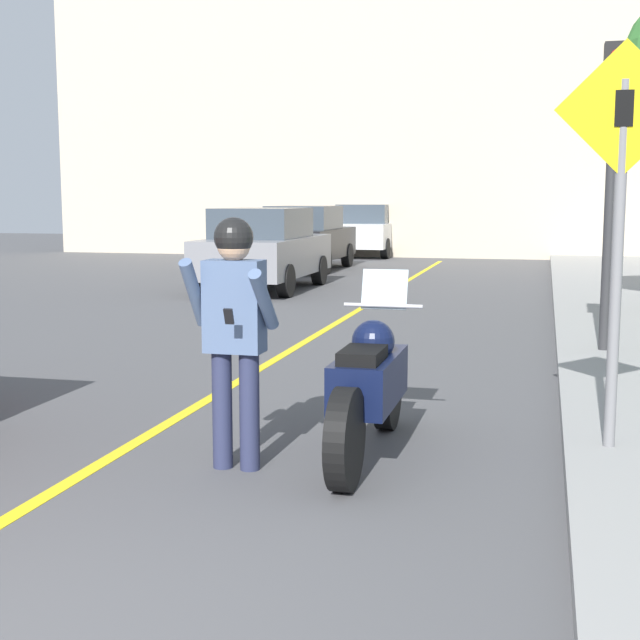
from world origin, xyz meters
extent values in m
cube|color=yellow|center=(-0.60, 6.00, 0.00)|extent=(0.12, 36.00, 0.01)
cube|color=beige|center=(0.00, 26.00, 4.98)|extent=(28.00, 1.20, 9.97)
cylinder|color=black|center=(1.21, 2.65, 0.34)|extent=(0.14, 0.68, 0.68)
cylinder|color=black|center=(1.21, 4.26, 0.34)|extent=(0.14, 0.68, 0.68)
cube|color=#0C1433|center=(1.21, 3.45, 0.57)|extent=(0.40, 1.10, 0.36)
sphere|color=#0C1433|center=(1.21, 3.60, 0.83)|extent=(0.32, 0.32, 0.32)
cube|color=black|center=(1.21, 3.20, 0.79)|extent=(0.28, 0.48, 0.10)
cylinder|color=silver|center=(1.21, 4.01, 1.05)|extent=(0.62, 0.03, 0.03)
cube|color=silver|center=(1.21, 4.08, 1.17)|extent=(0.36, 0.12, 0.31)
cylinder|color=#282D4C|center=(0.28, 2.92, 0.41)|extent=(0.14, 0.14, 0.83)
cylinder|color=#282D4C|center=(0.48, 2.92, 0.41)|extent=(0.14, 0.14, 0.83)
cube|color=slate|center=(0.38, 2.92, 1.14)|extent=(0.40, 0.22, 0.63)
cylinder|color=slate|center=(0.13, 2.82, 1.24)|extent=(0.09, 0.38, 0.49)
cylinder|color=slate|center=(0.63, 2.80, 1.21)|extent=(0.09, 0.44, 0.44)
sphere|color=tan|center=(0.38, 2.92, 1.56)|extent=(0.23, 0.23, 0.23)
sphere|color=black|center=(0.38, 2.92, 1.62)|extent=(0.27, 0.27, 0.27)
cube|color=black|center=(0.44, 2.64, 1.11)|extent=(0.06, 0.05, 0.11)
cylinder|color=slate|center=(2.90, 3.60, 1.41)|extent=(0.08, 0.08, 2.51)
cube|color=yellow|center=(2.90, 3.58, 2.47)|extent=(0.91, 0.02, 0.91)
cube|color=black|center=(2.90, 3.56, 2.47)|extent=(0.12, 0.01, 0.24)
cylinder|color=#2D2D30|center=(3.12, 7.80, 1.86)|extent=(0.12, 0.12, 3.42)
cube|color=black|center=(3.12, 7.78, 3.19)|extent=(0.26, 0.22, 0.76)
sphere|color=red|center=(3.12, 7.66, 3.41)|extent=(0.14, 0.14, 0.14)
sphere|color=gold|center=(3.12, 7.66, 3.19)|extent=(0.14, 0.14, 0.14)
sphere|color=green|center=(3.12, 7.66, 2.97)|extent=(0.14, 0.14, 0.14)
cylinder|color=black|center=(-3.99, 16.01, 0.32)|extent=(0.22, 0.64, 0.64)
cylinder|color=black|center=(-2.34, 16.01, 0.32)|extent=(0.22, 0.64, 0.64)
cylinder|color=black|center=(-3.99, 13.40, 0.32)|extent=(0.22, 0.64, 0.64)
cylinder|color=black|center=(-2.34, 13.40, 0.32)|extent=(0.22, 0.64, 0.64)
cube|color=gray|center=(-3.16, 14.71, 0.70)|extent=(1.80, 4.20, 0.76)
cube|color=#38424C|center=(-3.16, 14.54, 1.38)|extent=(1.58, 2.18, 0.60)
cylinder|color=black|center=(-4.52, 21.24, 0.32)|extent=(0.22, 0.64, 0.64)
cylinder|color=black|center=(-2.86, 21.24, 0.32)|extent=(0.22, 0.64, 0.64)
cylinder|color=black|center=(-4.52, 18.63, 0.32)|extent=(0.22, 0.64, 0.64)
cylinder|color=black|center=(-2.86, 18.63, 0.32)|extent=(0.22, 0.64, 0.64)
cube|color=black|center=(-3.69, 19.94, 0.70)|extent=(1.80, 4.20, 0.76)
cube|color=#38424C|center=(-3.69, 19.77, 1.38)|extent=(1.58, 2.18, 0.60)
cylinder|color=black|center=(-4.06, 27.26, 0.32)|extent=(0.22, 0.64, 0.64)
cylinder|color=black|center=(-2.40, 27.26, 0.32)|extent=(0.22, 0.64, 0.64)
cylinder|color=black|center=(-4.06, 24.66, 0.32)|extent=(0.22, 0.64, 0.64)
cylinder|color=black|center=(-2.40, 24.66, 0.32)|extent=(0.22, 0.64, 0.64)
cube|color=white|center=(-3.23, 25.96, 0.70)|extent=(1.80, 4.20, 0.76)
cube|color=#38424C|center=(-3.23, 25.79, 1.38)|extent=(1.58, 2.18, 0.60)
camera|label=1|loc=(2.42, -2.79, 1.88)|focal=50.00mm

